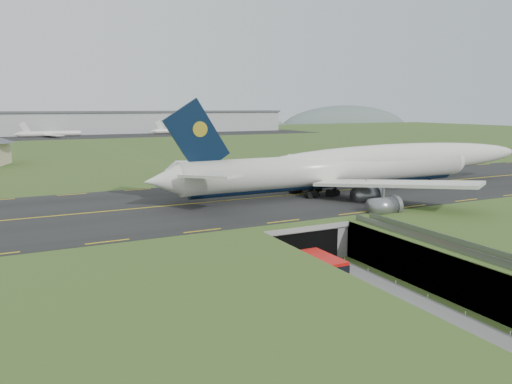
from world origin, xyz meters
TOP-DOWN VIEW (x-y plane):
  - ground at (0.00, 0.00)m, footprint 900.00×900.00m
  - airfield_deck at (0.00, 0.00)m, footprint 800.00×800.00m
  - trench_road at (0.00, -7.50)m, footprint 12.00×75.00m
  - taxiway at (0.00, 33.00)m, footprint 800.00×44.00m
  - tunnel_portal at (0.00, 16.71)m, footprint 17.00×22.30m
  - guideway at (11.00, -19.11)m, footprint 3.00×53.00m
  - jumbo_jet at (28.48, 31.04)m, footprint 99.01×62.99m
  - shuttle_tram at (-1.89, 0.46)m, footprint 3.29×8.37m
  - cargo_terminal at (-0.10, 299.41)m, footprint 320.00×67.00m
  - distant_hills at (64.38, 430.00)m, footprint 700.00×91.00m

SIDE VIEW (x-z plane):
  - distant_hills at x=64.38m, z-range -34.00..26.00m
  - ground at x=0.00m, z-range 0.00..0.00m
  - trench_road at x=0.00m, z-range 0.00..0.20m
  - shuttle_tram at x=-1.89m, z-range 0.16..3.54m
  - airfield_deck at x=0.00m, z-range 0.00..6.00m
  - tunnel_portal at x=0.00m, z-range 0.33..6.33m
  - guideway at x=11.00m, z-range 1.80..8.85m
  - taxiway at x=0.00m, z-range 6.00..6.18m
  - jumbo_jet at x=28.48m, z-range 1.20..22.03m
  - cargo_terminal at x=-0.10m, z-range 6.16..21.76m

